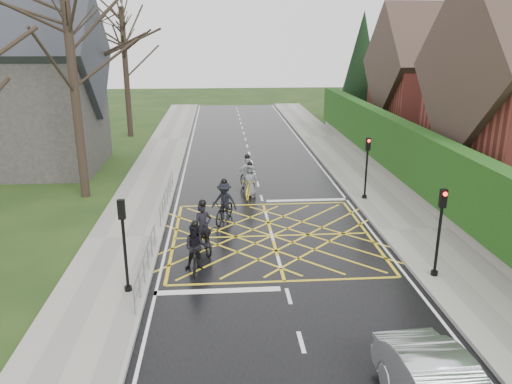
{
  "coord_description": "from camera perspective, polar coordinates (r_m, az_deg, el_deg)",
  "views": [
    {
      "loc": [
        -2.1,
        -19.01,
        7.96
      ],
      "look_at": [
        -0.51,
        1.97,
        1.3
      ],
      "focal_mm": 35.0,
      "sensor_mm": 36.0,
      "label": 1
    }
  ],
  "objects": [
    {
      "name": "road",
      "position": [
        20.72,
        1.83,
        -5.03
      ],
      "size": [
        9.0,
        80.0,
        0.01
      ],
      "primitive_type": "cube",
      "color": "black",
      "rests_on": "ground"
    },
    {
      "name": "traffic_light_ne",
      "position": [
        25.1,
        12.5,
        2.61
      ],
      "size": [
        0.24,
        0.31,
        3.21
      ],
      "rotation": [
        0.0,
        0.0,
        3.14
      ],
      "color": "black",
      "rests_on": "ground"
    },
    {
      "name": "conifer",
      "position": [
        46.91,
        11.92,
        13.58
      ],
      "size": [
        4.6,
        4.6,
        10.0
      ],
      "color": "black",
      "rests_on": "ground"
    },
    {
      "name": "cyclist_mid",
      "position": [
        22.13,
        -3.63,
        -1.58
      ],
      "size": [
        1.38,
        2.13,
        1.96
      ],
      "rotation": [
        0.0,
        0.0,
        -0.37
      ],
      "color": "black",
      "rests_on": "ground"
    },
    {
      "name": "railing_north",
      "position": [
        24.24,
        -10.16,
        0.06
      ],
      "size": [
        0.05,
        6.04,
        1.03
      ],
      "color": "slate",
      "rests_on": "ground"
    },
    {
      "name": "cyclist_back",
      "position": [
        17.72,
        -6.9,
        -6.78
      ],
      "size": [
        0.86,
        1.87,
        1.85
      ],
      "rotation": [
        0.0,
        0.0,
        -0.06
      ],
      "color": "black",
      "rests_on": "ground"
    },
    {
      "name": "hedge",
      "position": [
        27.51,
        16.82,
        4.51
      ],
      "size": [
        0.9,
        38.0,
        2.8
      ],
      "primitive_type": "cube",
      "color": "#17390F",
      "rests_on": "stone_wall"
    },
    {
      "name": "tree_near",
      "position": [
        25.95,
        -20.62,
        16.39
      ],
      "size": [
        9.24,
        9.24,
        11.44
      ],
      "color": "black",
      "rests_on": "ground"
    },
    {
      "name": "railing_south",
      "position": [
        17.28,
        -12.51,
        -7.43
      ],
      "size": [
        0.05,
        5.04,
        1.03
      ],
      "color": "slate",
      "rests_on": "ground"
    },
    {
      "name": "cyclist_front",
      "position": [
        26.37,
        -0.98,
        1.66
      ],
      "size": [
        1.19,
        2.07,
        2.0
      ],
      "rotation": [
        0.0,
        0.0,
        0.34
      ],
      "color": "black",
      "rests_on": "ground"
    },
    {
      "name": "sidewalk_right",
      "position": [
        22.12,
        17.53,
        -4.18
      ],
      "size": [
        3.0,
        80.0,
        0.15
      ],
      "primitive_type": "cube",
      "color": "gray",
      "rests_on": "ground"
    },
    {
      "name": "tree_mid",
      "position": [
        33.95,
        -18.71,
        17.83
      ],
      "size": [
        10.08,
        10.08,
        12.48
      ],
      "color": "black",
      "rests_on": "ground"
    },
    {
      "name": "tree_far",
      "position": [
        41.65,
        -14.86,
        15.95
      ],
      "size": [
        8.4,
        8.4,
        10.4
      ],
      "color": "black",
      "rests_on": "ground"
    },
    {
      "name": "cyclist_lead",
      "position": [
        25.42,
        -0.7,
        0.83
      ],
      "size": [
        1.08,
        2.01,
        1.85
      ],
      "rotation": [
        0.0,
        0.0,
        -0.23
      ],
      "color": "gold",
      "rests_on": "ground"
    },
    {
      "name": "traffic_light_sw",
      "position": [
        16.11,
        -14.78,
        -6.08
      ],
      "size": [
        0.24,
        0.31,
        3.21
      ],
      "color": "black",
      "rests_on": "ground"
    },
    {
      "name": "traffic_light_se",
      "position": [
        17.63,
        20.18,
        -4.51
      ],
      "size": [
        0.24,
        0.31,
        3.21
      ],
      "rotation": [
        0.0,
        0.0,
        3.14
      ],
      "color": "black",
      "rests_on": "ground"
    },
    {
      "name": "house_far",
      "position": [
        40.83,
        20.5,
        11.43
      ],
      "size": [
        9.8,
        8.8,
        10.3
      ],
      "color": "maroon",
      "rests_on": "ground"
    },
    {
      "name": "sidewalk_left",
      "position": [
        20.95,
        -14.78,
        -5.16
      ],
      "size": [
        3.0,
        80.0,
        0.15
      ],
      "primitive_type": "cube",
      "color": "gray",
      "rests_on": "ground"
    },
    {
      "name": "church",
      "position": [
        33.19,
        -24.92,
        10.73
      ],
      "size": [
        8.8,
        7.8,
        11.0
      ],
      "color": "#2D2B28",
      "rests_on": "ground"
    },
    {
      "name": "cyclist_rear",
      "position": [
        19.34,
        -6.04,
        -4.75
      ],
      "size": [
        1.32,
        2.19,
        2.01
      ],
      "rotation": [
        0.0,
        0.0,
        0.31
      ],
      "color": "black",
      "rests_on": "ground"
    },
    {
      "name": "ground",
      "position": [
        20.72,
        1.83,
        -5.04
      ],
      "size": [
        120.0,
        120.0,
        0.0
      ],
      "primitive_type": "plane",
      "color": "black",
      "rests_on": "ground"
    },
    {
      "name": "stone_wall",
      "position": [
        27.94,
        16.5,
        1.02
      ],
      "size": [
        0.5,
        38.0,
        0.7
      ],
      "primitive_type": "cube",
      "color": "slate",
      "rests_on": "ground"
    }
  ]
}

